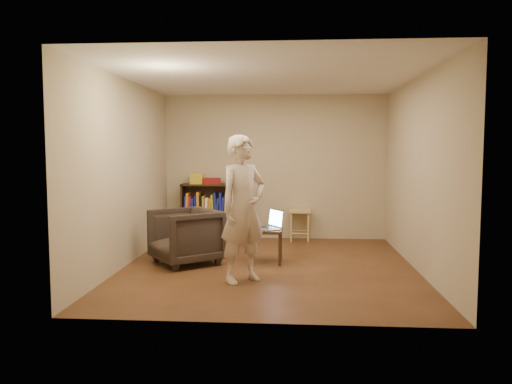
# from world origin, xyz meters

# --- Properties ---
(floor) EXTENTS (4.50, 4.50, 0.00)m
(floor) POSITION_xyz_m (0.00, 0.00, 0.00)
(floor) COLOR #402914
(floor) RESTS_ON ground
(ceiling) EXTENTS (4.50, 4.50, 0.00)m
(ceiling) POSITION_xyz_m (0.00, 0.00, 2.60)
(ceiling) COLOR white
(ceiling) RESTS_ON wall_back
(wall_back) EXTENTS (4.00, 0.00, 4.00)m
(wall_back) POSITION_xyz_m (0.00, 2.25, 1.30)
(wall_back) COLOR #B9B08C
(wall_back) RESTS_ON floor
(wall_left) EXTENTS (0.00, 4.50, 4.50)m
(wall_left) POSITION_xyz_m (-2.00, 0.00, 1.30)
(wall_left) COLOR #B9B08C
(wall_left) RESTS_ON floor
(wall_right) EXTENTS (0.00, 4.50, 4.50)m
(wall_right) POSITION_xyz_m (2.00, 0.00, 1.30)
(wall_right) COLOR #B9B08C
(wall_right) RESTS_ON floor
(bookshelf) EXTENTS (1.20, 0.30, 1.00)m
(bookshelf) POSITION_xyz_m (-1.08, 2.09, 0.44)
(bookshelf) COLOR black
(bookshelf) RESTS_ON floor
(box_yellow) EXTENTS (0.24, 0.18, 0.18)m
(box_yellow) POSITION_xyz_m (-1.40, 2.08, 1.09)
(box_yellow) COLOR gold
(box_yellow) RESTS_ON bookshelf
(red_cloth) EXTENTS (0.35, 0.28, 0.11)m
(red_cloth) POSITION_xyz_m (-1.13, 2.11, 1.05)
(red_cloth) COLOR maroon
(red_cloth) RESTS_ON bookshelf
(box_green) EXTENTS (0.18, 0.18, 0.15)m
(box_green) POSITION_xyz_m (-0.78, 2.07, 1.07)
(box_green) COLOR #1F753F
(box_green) RESTS_ON bookshelf
(box_white) EXTENTS (0.12, 0.12, 0.08)m
(box_white) POSITION_xyz_m (-0.64, 2.07, 1.04)
(box_white) COLOR white
(box_white) RESTS_ON bookshelf
(stool) EXTENTS (0.38, 0.38, 0.55)m
(stool) POSITION_xyz_m (0.45, 2.03, 0.44)
(stool) COLOR tan
(stool) RESTS_ON floor
(armchair) EXTENTS (1.20, 1.19, 0.79)m
(armchair) POSITION_xyz_m (-1.19, 0.11, 0.39)
(armchair) COLOR #2F261F
(armchair) RESTS_ON floor
(side_table) EXTENTS (0.48, 0.48, 0.49)m
(side_table) POSITION_xyz_m (-0.05, 0.28, 0.40)
(side_table) COLOR black
(side_table) RESTS_ON floor
(laptop) EXTENTS (0.45, 0.48, 0.28)m
(laptop) POSITION_xyz_m (0.01, 0.29, 0.55)
(laptop) COLOR #B8B9BD
(laptop) RESTS_ON side_table
(person) EXTENTS (0.78, 0.76, 1.80)m
(person) POSITION_xyz_m (-0.28, -0.77, 0.90)
(person) COLOR beige
(person) RESTS_ON floor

